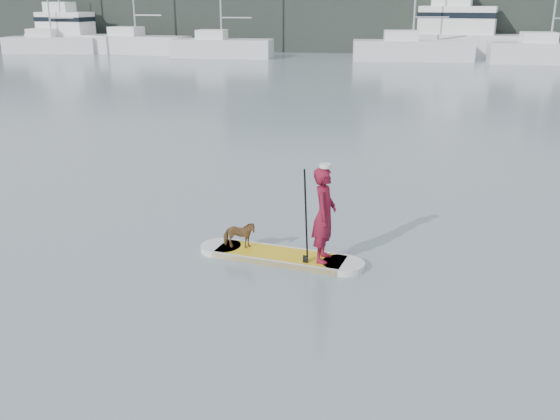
% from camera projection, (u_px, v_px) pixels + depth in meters
% --- Properties ---
extents(ground, '(140.00, 140.00, 0.00)m').
position_uv_depth(ground, '(397.00, 333.00, 9.33)').
color(ground, gray).
rests_on(ground, ground).
extents(paddleboard, '(3.26, 1.24, 0.12)m').
position_uv_depth(paddleboard, '(280.00, 256.00, 11.96)').
color(paddleboard, yellow).
rests_on(paddleboard, ground).
extents(paddler, '(0.47, 0.67, 1.78)m').
position_uv_depth(paddler, '(324.00, 215.00, 11.37)').
color(paddler, maroon).
rests_on(paddler, paddleboard).
extents(white_cap, '(0.22, 0.22, 0.07)m').
position_uv_depth(white_cap, '(325.00, 166.00, 11.07)').
color(white_cap, silver).
rests_on(white_cap, paddler).
extents(dog, '(0.67, 0.37, 0.54)m').
position_uv_depth(dog, '(239.00, 235.00, 12.13)').
color(dog, brown).
rests_on(dog, paddleboard).
extents(paddle, '(0.10, 0.30, 2.00)m').
position_uv_depth(paddle, '(306.00, 228.00, 11.31)').
color(paddle, black).
rests_on(paddle, ground).
extents(sailboat_a, '(8.64, 3.56, 12.20)m').
position_uv_depth(sailboat_a, '(52.00, 43.00, 56.63)').
color(sailboat_a, silver).
rests_on(sailboat_a, ground).
extents(sailboat_b, '(9.85, 4.11, 14.20)m').
position_uv_depth(sailboat_b, '(136.00, 42.00, 56.02)').
color(sailboat_b, silver).
rests_on(sailboat_b, ground).
extents(sailboat_c, '(8.44, 2.95, 12.05)m').
position_uv_depth(sailboat_c, '(221.00, 47.00, 52.31)').
color(sailboat_c, silver).
rests_on(sailboat_c, ground).
extents(sailboat_d, '(9.56, 3.59, 13.81)m').
position_uv_depth(sailboat_d, '(411.00, 48.00, 49.76)').
color(sailboat_d, silver).
rests_on(sailboat_d, ground).
extents(sailboat_e, '(8.91, 3.02, 12.85)m').
position_uv_depth(sailboat_e, '(548.00, 51.00, 47.45)').
color(sailboat_e, silver).
rests_on(sailboat_e, ground).
extents(motor_yacht_a, '(11.81, 5.64, 6.81)m').
position_uv_depth(motor_yacht_a, '(464.00, 33.00, 52.95)').
color(motor_yacht_a, silver).
rests_on(motor_yacht_a, ground).
extents(motor_yacht_b, '(9.24, 4.42, 5.85)m').
position_uv_depth(motor_yacht_b, '(71.00, 34.00, 57.74)').
color(motor_yacht_b, silver).
rests_on(motor_yacht_b, ground).
extents(shore_mass, '(90.00, 6.00, 6.00)m').
position_uv_depth(shore_mass, '(398.00, 18.00, 57.77)').
color(shore_mass, black).
rests_on(shore_mass, ground).
extents(shore_building_west, '(14.00, 4.00, 9.00)m').
position_uv_depth(shore_building_west, '(293.00, 1.00, 59.86)').
color(shore_building_west, black).
rests_on(shore_building_west, ground).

